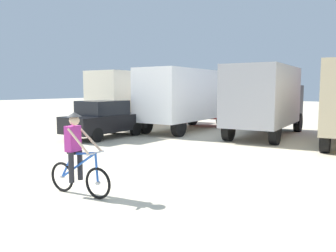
{
  "coord_description": "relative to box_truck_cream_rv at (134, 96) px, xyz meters",
  "views": [
    {
      "loc": [
        6.68,
        -5.68,
        2.32
      ],
      "look_at": [
        0.34,
        3.41,
        1.1
      ],
      "focal_mm": 36.32,
      "sensor_mm": 36.0,
      "label": 1
    }
  ],
  "objects": [
    {
      "name": "cyclist_orange_shirt",
      "position": [
        8.46,
        -11.84,
        -1.03
      ],
      "size": [
        1.73,
        0.52,
        1.82
      ],
      "color": "black",
      "rests_on": "ground"
    },
    {
      "name": "box_truck_grey_hauler",
      "position": [
        8.74,
        -0.47,
        0.0
      ],
      "size": [
        2.78,
        6.88,
        3.35
      ],
      "color": "#9E9EA3",
      "rests_on": "ground"
    },
    {
      "name": "box_truck_cream_rv",
      "position": [
        0.0,
        0.0,
        0.0
      ],
      "size": [
        2.48,
        6.78,
        3.35
      ],
      "color": "beige",
      "rests_on": "ground"
    },
    {
      "name": "sedan_parked",
      "position": [
        2.56,
        -5.19,
        -0.99
      ],
      "size": [
        1.81,
        4.22,
        1.76
      ],
      "color": "black",
      "rests_on": "ground"
    },
    {
      "name": "ground_plane",
      "position": [
        7.56,
        -10.98,
        -1.87
      ],
      "size": [
        120.0,
        120.0,
        0.0
      ],
      "primitive_type": "plane",
      "color": "beige"
    },
    {
      "name": "box_truck_avon_van",
      "position": [
        4.25,
        -0.73,
        0.0
      ],
      "size": [
        2.55,
        6.81,
        3.35
      ],
      "color": "white",
      "rests_on": "ground"
    }
  ]
}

